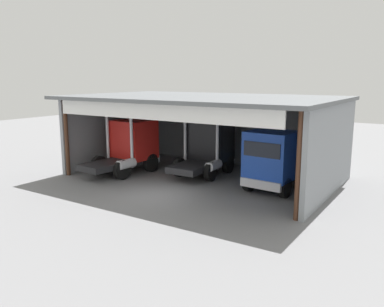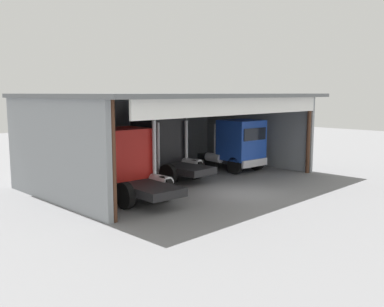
% 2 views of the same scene
% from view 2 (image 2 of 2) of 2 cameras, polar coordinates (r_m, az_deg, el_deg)
% --- Properties ---
extents(ground_plane, '(80.00, 80.00, 0.00)m').
position_cam_2_polar(ground_plane, '(21.27, 5.90, -5.16)').
color(ground_plane, slate).
rests_on(ground_plane, ground).
extents(workshop_shed, '(15.35, 9.70, 4.84)m').
position_cam_2_polar(workshop_shed, '(24.32, -3.48, 4.68)').
color(workshop_shed, gray).
rests_on(workshop_shed, ground).
extents(truck_red_center_left_bay, '(2.64, 5.15, 3.63)m').
position_cam_2_polar(truck_red_center_left_bay, '(19.90, -8.89, -1.18)').
color(truck_red_center_left_bay, red).
rests_on(truck_red_center_left_bay, ground).
extents(truck_black_right_bay, '(2.74, 4.87, 3.60)m').
position_cam_2_polar(truck_black_right_bay, '(24.36, -3.96, 0.97)').
color(truck_black_right_bay, black).
rests_on(truck_black_right_bay, ground).
extents(truck_blue_left_bay, '(2.56, 4.46, 3.21)m').
position_cam_2_polar(truck_blue_left_bay, '(26.81, 6.15, 1.25)').
color(truck_blue_left_bay, '#1E47B7').
rests_on(truck_blue_left_bay, ground).
extents(oil_drum, '(0.58, 0.58, 0.93)m').
position_cam_2_polar(oil_drum, '(25.08, -12.27, -2.19)').
color(oil_drum, '#B21E19').
rests_on(oil_drum, ground).
extents(tool_cart, '(0.90, 0.60, 1.00)m').
position_cam_2_polar(tool_cart, '(27.58, -4.07, -1.02)').
color(tool_cart, '#1E59A5').
rests_on(tool_cart, ground).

